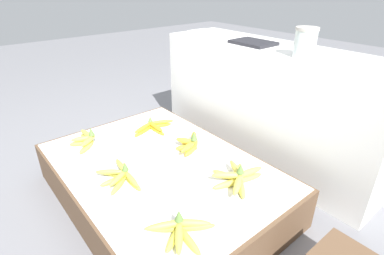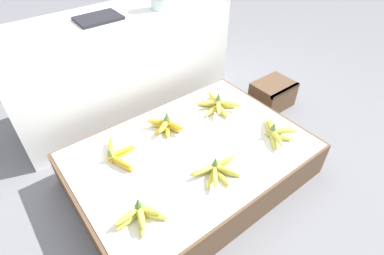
{
  "view_description": "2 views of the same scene",
  "coord_description": "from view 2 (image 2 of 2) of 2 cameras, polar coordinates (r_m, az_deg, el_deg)",
  "views": [
    {
      "loc": [
        1.08,
        -0.68,
        1.07
      ],
      "look_at": [
        0.08,
        0.14,
        0.42
      ],
      "focal_mm": 28.0,
      "sensor_mm": 36.0,
      "label": 1
    },
    {
      "loc": [
        -0.69,
        -0.9,
        1.34
      ],
      "look_at": [
        0.04,
        0.05,
        0.32
      ],
      "focal_mm": 28.0,
      "sensor_mm": 36.0,
      "label": 2
    }
  ],
  "objects": [
    {
      "name": "banana_bunch_front_midright",
      "position": [
        1.71,
        15.72,
        -0.91
      ],
      "size": [
        0.23,
        0.24,
        0.1
      ],
      "color": "gold",
      "rests_on": "display_platform"
    },
    {
      "name": "banana_bunch_front_midleft",
      "position": [
        1.46,
        4.87,
        -8.14
      ],
      "size": [
        0.26,
        0.19,
        0.09
      ],
      "color": "gold",
      "rests_on": "display_platform"
    },
    {
      "name": "display_platform",
      "position": [
        1.67,
        -0.11,
        -6.87
      ],
      "size": [
        1.24,
        0.87,
        0.22
      ],
      "color": "brown",
      "rests_on": "ground_plane"
    },
    {
      "name": "back_vendor_table",
      "position": [
        2.09,
        -12.91,
        11.31
      ],
      "size": [
        1.48,
        0.42,
        0.71
      ],
      "color": "white",
      "rests_on": "ground_plane"
    },
    {
      "name": "foam_tray_dark",
      "position": [
        1.86,
        -17.43,
        19.25
      ],
      "size": [
        0.25,
        0.18,
        0.02
      ],
      "color": "#232328",
      "rests_on": "back_vendor_table"
    },
    {
      "name": "banana_bunch_middle_left",
      "position": [
        1.58,
        -14.06,
        -5.06
      ],
      "size": [
        0.17,
        0.28,
        0.08
      ],
      "color": "gold",
      "rests_on": "display_platform"
    },
    {
      "name": "foam_tray_white",
      "position": [
        1.79,
        -29.59,
        15.11
      ],
      "size": [
        0.3,
        0.16,
        0.02
      ],
      "color": "white",
      "rests_on": "back_vendor_table"
    },
    {
      "name": "ground_plane",
      "position": [
        1.76,
        -0.11,
        -9.3
      ],
      "size": [
        10.0,
        10.0,
        0.0
      ],
      "primitive_type": "plane",
      "color": "slate"
    },
    {
      "name": "banana_bunch_middle_midright",
      "position": [
        1.86,
        4.83,
        4.43
      ],
      "size": [
        0.25,
        0.26,
        0.11
      ],
      "color": "#DBCC4C",
      "rests_on": "display_platform"
    },
    {
      "name": "banana_bunch_front_left",
      "position": [
        1.32,
        -9.89,
        -16.21
      ],
      "size": [
        0.21,
        0.15,
        0.1
      ],
      "color": "gold",
      "rests_on": "display_platform"
    },
    {
      "name": "wooden_crate",
      "position": [
        2.3,
        15.08,
        6.13
      ],
      "size": [
        0.29,
        0.23,
        0.19
      ],
      "color": "brown",
      "rests_on": "ground_plane"
    },
    {
      "name": "banana_bunch_middle_midleft",
      "position": [
        1.69,
        -5.02,
        0.39
      ],
      "size": [
        0.15,
        0.21,
        0.11
      ],
      "color": "gold",
      "rests_on": "display_platform"
    }
  ]
}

